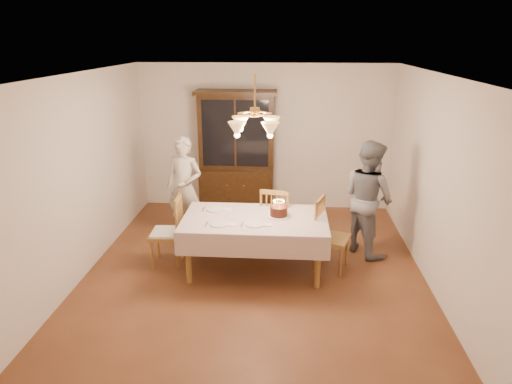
# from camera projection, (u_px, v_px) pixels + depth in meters

# --- Properties ---
(ground) EXTENTS (5.00, 5.00, 0.00)m
(ground) POSITION_uv_depth(u_px,v_px,m) (255.00, 269.00, 6.24)
(ground) COLOR #5C301A
(ground) RESTS_ON ground
(room_shell) EXTENTS (5.00, 5.00, 5.00)m
(room_shell) POSITION_uv_depth(u_px,v_px,m) (255.00, 157.00, 5.73)
(room_shell) COLOR white
(room_shell) RESTS_ON ground
(dining_table) EXTENTS (1.90, 1.10, 0.76)m
(dining_table) POSITION_uv_depth(u_px,v_px,m) (255.00, 223.00, 6.02)
(dining_table) COLOR brown
(dining_table) RESTS_ON ground
(china_hutch) EXTENTS (1.38, 0.54, 2.16)m
(china_hutch) POSITION_uv_depth(u_px,v_px,m) (237.00, 155.00, 8.07)
(china_hutch) COLOR black
(china_hutch) RESTS_ON ground
(chair_far_side) EXTENTS (0.50, 0.49, 1.00)m
(chair_far_side) POSITION_uv_depth(u_px,v_px,m) (276.00, 223.00, 6.66)
(chair_far_side) COLOR brown
(chair_far_side) RESTS_ON ground
(chair_left_end) EXTENTS (0.44, 0.46, 1.00)m
(chair_left_end) POSITION_uv_depth(u_px,v_px,m) (167.00, 234.00, 6.25)
(chair_left_end) COLOR brown
(chair_left_end) RESTS_ON ground
(chair_right_end) EXTENTS (0.54, 0.56, 1.00)m
(chair_right_end) POSITION_uv_depth(u_px,v_px,m) (331.00, 239.00, 6.12)
(chair_right_end) COLOR brown
(chair_right_end) RESTS_ON ground
(elderly_woman) EXTENTS (0.66, 0.52, 1.61)m
(elderly_woman) POSITION_uv_depth(u_px,v_px,m) (185.00, 188.00, 7.04)
(elderly_woman) COLOR beige
(elderly_woman) RESTS_ON ground
(adult_in_grey) EXTENTS (0.97, 1.03, 1.67)m
(adult_in_grey) POSITION_uv_depth(u_px,v_px,m) (368.00, 198.00, 6.51)
(adult_in_grey) COLOR slate
(adult_in_grey) RESTS_ON ground
(birthday_cake) EXTENTS (0.30, 0.30, 0.22)m
(birthday_cake) POSITION_uv_depth(u_px,v_px,m) (279.00, 212.00, 6.03)
(birthday_cake) COLOR white
(birthday_cake) RESTS_ON dining_table
(place_setting_near_left) EXTENTS (0.38, 0.24, 0.02)m
(place_setting_near_left) POSITION_uv_depth(u_px,v_px,m) (220.00, 224.00, 5.78)
(place_setting_near_left) COLOR white
(place_setting_near_left) RESTS_ON dining_table
(place_setting_near_right) EXTENTS (0.39, 0.24, 0.02)m
(place_setting_near_right) POSITION_uv_depth(u_px,v_px,m) (256.00, 224.00, 5.77)
(place_setting_near_right) COLOR white
(place_setting_near_right) RESTS_ON dining_table
(place_setting_far_left) EXTENTS (0.40, 0.25, 0.02)m
(place_setting_far_left) POSITION_uv_depth(u_px,v_px,m) (216.00, 209.00, 6.28)
(place_setting_far_left) COLOR white
(place_setting_far_left) RESTS_ON dining_table
(chandelier) EXTENTS (0.62, 0.62, 0.73)m
(chandelier) POSITION_uv_depth(u_px,v_px,m) (255.00, 126.00, 5.61)
(chandelier) COLOR #BF8C3F
(chandelier) RESTS_ON ground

